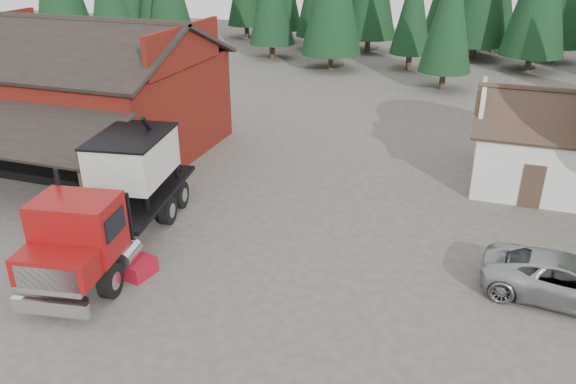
% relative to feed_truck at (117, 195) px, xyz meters
% --- Properties ---
extents(ground, '(120.00, 120.00, 0.00)m').
position_rel_feed_truck_xyz_m(ground, '(3.50, -1.42, -2.10)').
color(ground, '#4D453C').
rests_on(ground, ground).
extents(red_barn, '(12.80, 13.63, 7.18)m').
position_rel_feed_truck_xyz_m(red_barn, '(-7.50, 8.48, 0.59)').
color(red_barn, '#5E180F').
rests_on(red_barn, ground).
extents(farmhouse, '(8.60, 6.42, 4.65)m').
position_rel_feed_truck_xyz_m(farmhouse, '(16.50, 11.57, -0.44)').
color(farmhouse, silver).
rests_on(farmhouse, ground).
extents(conifer_backdrop, '(76.00, 16.00, 16.00)m').
position_rel_feed_truck_xyz_m(conifer_backdrop, '(3.50, 40.58, -2.10)').
color(conifer_backdrop, black).
rests_on(conifer_backdrop, ground).
extents(near_pine_b, '(3.96, 3.96, 10.40)m').
position_rel_feed_truck_xyz_m(near_pine_b, '(9.50, 28.58, 3.79)').
color(near_pine_b, '#382619').
rests_on(near_pine_b, ground).
extents(feed_truck, '(4.24, 10.26, 4.50)m').
position_rel_feed_truck_xyz_m(feed_truck, '(0.00, 0.00, 0.00)').
color(feed_truck, black).
rests_on(feed_truck, ground).
extents(silver_car, '(5.57, 3.05, 1.48)m').
position_rel_feed_truck_xyz_m(silver_car, '(15.82, 1.62, -1.36)').
color(silver_car, '#9EA2A6').
rests_on(silver_car, ground).
extents(equip_box, '(0.89, 1.21, 0.60)m').
position_rel_feed_truck_xyz_m(equip_box, '(1.89, -1.72, -1.80)').
color(equip_box, maroon).
rests_on(equip_box, ground).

